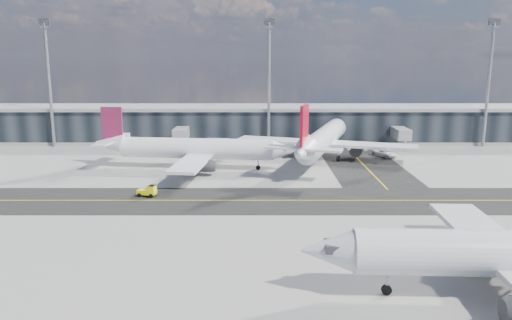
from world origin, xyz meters
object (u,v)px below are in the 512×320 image
object	(u,v)px
airliner_redtail	(323,139)
baggage_tug	(148,191)
service_van	(385,153)
airliner_af	(194,149)

from	to	relation	value
airliner_redtail	baggage_tug	size ratio (longest dim) A/B	13.96
airliner_redtail	service_van	world-z (taller)	airliner_redtail
airliner_af	service_van	distance (m)	40.31
airliner_af	airliner_redtail	size ratio (longest dim) A/B	0.91
airliner_af	airliner_redtail	distance (m)	26.27
baggage_tug	service_van	size ratio (longest dim) A/B	0.54
airliner_af	service_van	size ratio (longest dim) A/B	6.84
baggage_tug	airliner_redtail	bearing A→B (deg)	144.25
airliner_af	airliner_redtail	world-z (taller)	airliner_redtail
airliner_af	baggage_tug	distance (m)	20.04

